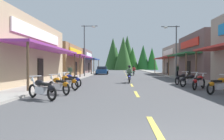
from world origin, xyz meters
The scene contains 25 objects.
ground centered at (0.00, 31.05, -0.05)m, with size 10.78×92.10×0.10m, color #4C4C4F.
sidewalk_left centered at (-6.47, 31.05, 0.06)m, with size 2.15×92.10×0.12m, color #9E9991.
sidewalk_right centered at (6.47, 31.05, 0.06)m, with size 2.15×92.10×0.12m, color gray.
centerline_dashes centered at (0.00, 33.87, 0.01)m, with size 0.16×67.60×0.01m.
storefront_left_nearest centered at (-10.75, 14.22, 2.62)m, with size 8.29×13.39×5.23m.
storefront_left_middle centered at (-11.08, 27.99, 2.26)m, with size 8.96×11.41×4.51m.
storefront_left_far centered at (-11.51, 40.51, 2.39)m, with size 9.82×9.81×4.76m.
storefront_right_middle centered at (11.15, 23.38, 2.70)m, with size 9.09×9.49×5.40m.
storefront_right_far centered at (11.11, 35.15, 2.51)m, with size 9.00×10.47×5.01m.
streetlamp_left centered at (-5.48, 25.32, 4.47)m, with size 2.19×0.30×6.97m.
streetlamp_right centered at (5.46, 22.68, 4.11)m, with size 2.19×0.30×6.32m.
motorcycle_parked_right_2 centered at (4.41, 8.51, 0.49)m, with size 1.84×1.27×1.04m.
motorcycle_parked_right_3 centered at (4.13, 10.65, 0.49)m, with size 1.42×1.73×1.04m.
motorcycle_parked_right_4 centered at (4.12, 12.43, 0.49)m, with size 1.80×1.33×1.04m.
motorcycle_parked_right_5 centered at (4.10, 14.30, 0.49)m, with size 1.57×1.60×1.04m.
motorcycle_parked_left_0 centered at (-4.36, 6.31, 0.49)m, with size 1.78×1.35×1.04m.
motorcycle_parked_left_1 centered at (-4.14, 8.11, 0.49)m, with size 1.63×1.54×1.04m.
motorcycle_parked_left_2 centered at (-4.21, 10.15, 0.49)m, with size 1.77×1.37×1.04m.
motorcycle_parked_left_3 centered at (-4.39, 11.95, 0.49)m, with size 1.79×1.34×1.04m.
rider_cruising_lead centered at (-0.09, 15.61, 0.66)m, with size 0.60×2.14×1.57m.
rider_cruising_trailing centered at (1.14, 29.90, 0.66)m, with size 0.61×2.14×1.57m.
pedestrian_by_shop centered at (-6.42, 19.89, 0.90)m, with size 0.44×0.44×1.57m.
pedestrian_browsing centered at (6.07, 23.21, 0.99)m, with size 0.49×0.42×1.71m.
parked_car_curbside centered at (-4.19, 34.24, 0.69)m, with size 2.14×4.34×1.40m.
treeline_backdrop centered at (1.01, 79.39, 5.86)m, with size 21.00×13.32×13.58m.
Camera 1 is at (-0.81, -2.96, 1.49)m, focal length 33.80 mm.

